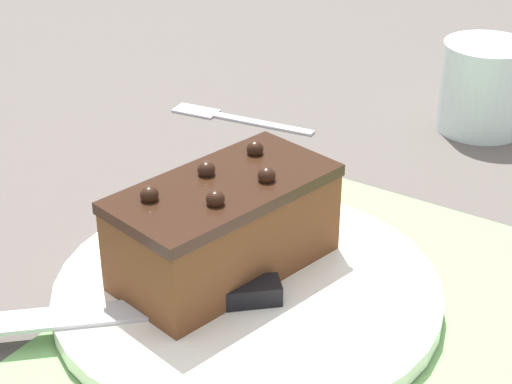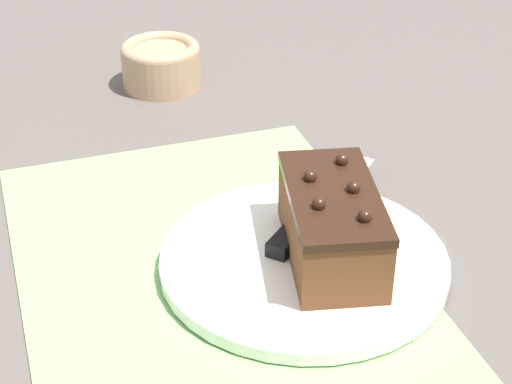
% 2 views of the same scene
% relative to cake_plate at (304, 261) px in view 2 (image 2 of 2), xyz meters
% --- Properties ---
extents(ground_plane, '(3.00, 3.00, 0.00)m').
position_rel_cake_plate_xyz_m(ground_plane, '(-0.04, -0.08, -0.01)').
color(ground_plane, '#544C47').
extents(placemat_woven, '(0.46, 0.34, 0.00)m').
position_rel_cake_plate_xyz_m(placemat_woven, '(-0.04, -0.08, -0.01)').
color(placemat_woven, '#7AB266').
rests_on(placemat_woven, ground_plane).
extents(cake_plate, '(0.26, 0.26, 0.01)m').
position_rel_cake_plate_xyz_m(cake_plate, '(0.00, 0.00, 0.00)').
color(cake_plate, white).
rests_on(cake_plate, placemat_woven).
extents(chocolate_cake, '(0.17, 0.11, 0.08)m').
position_rel_cake_plate_xyz_m(chocolate_cake, '(0.01, 0.02, 0.04)').
color(chocolate_cake, brown).
rests_on(chocolate_cake, cake_plate).
extents(serving_knife, '(0.16, 0.17, 0.01)m').
position_rel_cake_plate_xyz_m(serving_knife, '(-0.05, 0.02, 0.01)').
color(serving_knife, black).
rests_on(serving_knife, cake_plate).
extents(small_bowl, '(0.10, 0.10, 0.06)m').
position_rel_cake_plate_xyz_m(small_bowl, '(-0.43, -0.03, 0.02)').
color(small_bowl, tan).
rests_on(small_bowl, ground_plane).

